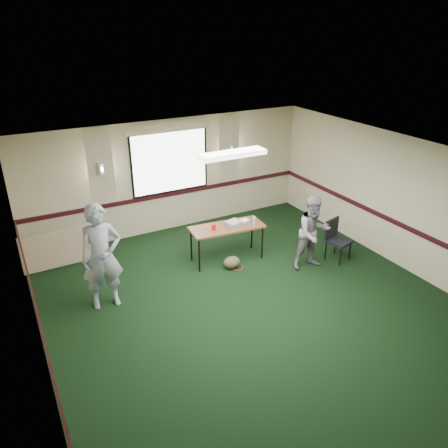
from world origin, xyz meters
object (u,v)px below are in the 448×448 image
folding_table (227,229)px  person_left (102,257)px  person_right (313,233)px  projector (234,224)px  conference_chair (336,236)px

folding_table → person_left: 2.75m
person_left → person_right: person_left is taller
projector → person_right: 1.65m
person_right → conference_chair: bearing=9.8°
projector → conference_chair: bearing=-42.8°
person_left → person_right: size_ratio=1.24×
person_left → folding_table: bearing=13.3°
conference_chair → person_right: person_right is taller
projector → person_left: size_ratio=0.16×
projector → person_right: size_ratio=0.20×
projector → conference_chair: conference_chair is taller
folding_table → person_right: (1.40, -1.10, 0.06)m
conference_chair → person_left: bearing=157.1°
person_right → projector: bearing=146.4°
folding_table → projector: projector is taller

